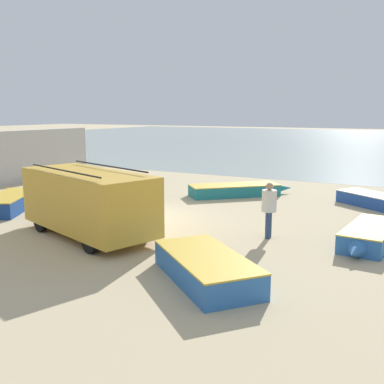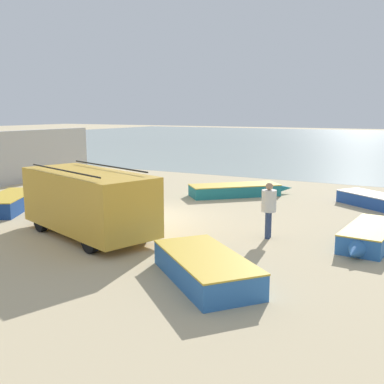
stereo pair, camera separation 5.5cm
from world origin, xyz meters
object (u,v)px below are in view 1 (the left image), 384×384
(parked_van, at_px, (88,201))
(fishing_rowboat_2, at_px, (237,190))
(fisherman_0, at_px, (269,205))
(fishing_rowboat_0, at_px, (369,236))
(fishing_rowboat_5, at_px, (11,202))
(fishing_rowboat_3, at_px, (204,266))
(fishing_rowboat_1, at_px, (92,187))

(parked_van, relative_size, fishing_rowboat_2, 1.27)
(fisherman_0, bearing_deg, fishing_rowboat_0, -172.33)
(fishing_rowboat_5, bearing_deg, fisherman_0, -114.15)
(parked_van, distance_m, fishing_rowboat_3, 5.43)
(fishing_rowboat_0, xyz_separation_m, fishing_rowboat_3, (-3.23, -4.91, 0.03))
(parked_van, height_order, fisherman_0, parked_van)
(parked_van, xyz_separation_m, fishing_rowboat_0, (8.34, 3.26, -0.90))
(fishing_rowboat_3, bearing_deg, fishing_rowboat_1, 2.39)
(parked_van, bearing_deg, fishing_rowboat_1, -31.35)
(fisherman_0, bearing_deg, fishing_rowboat_3, 82.05)
(parked_van, xyz_separation_m, fishing_rowboat_2, (1.55, 9.05, -0.91))
(parked_van, bearing_deg, fishing_rowboat_5, 2.70)
(fishing_rowboat_5, bearing_deg, parked_van, -135.26)
(parked_van, xyz_separation_m, fishing_rowboat_5, (-5.61, 1.61, -0.86))
(fishing_rowboat_2, xyz_separation_m, fisherman_0, (3.77, -6.46, 0.81))
(fishing_rowboat_0, height_order, fishing_rowboat_3, fishing_rowboat_3)
(fishing_rowboat_2, height_order, fisherman_0, fisherman_0)
(fishing_rowboat_3, relative_size, fisherman_0, 2.11)
(fishing_rowboat_0, relative_size, fishing_rowboat_5, 0.95)
(fishing_rowboat_1, bearing_deg, fishing_rowboat_2, 112.91)
(fishing_rowboat_2, bearing_deg, fishing_rowboat_0, -83.40)
(fishing_rowboat_5, distance_m, fisherman_0, 11.01)
(fishing_rowboat_5, bearing_deg, fishing_rowboat_3, -136.18)
(fishing_rowboat_0, distance_m, fishing_rowboat_5, 14.05)
(fisherman_0, bearing_deg, fishing_rowboat_1, -24.58)
(fishing_rowboat_2, distance_m, fishing_rowboat_3, 11.27)
(fishing_rowboat_3, height_order, fishing_rowboat_5, fishing_rowboat_5)
(fishing_rowboat_3, distance_m, fisherman_0, 4.31)
(fishing_rowboat_1, height_order, fishing_rowboat_2, fishing_rowboat_2)
(fishing_rowboat_3, relative_size, fishing_rowboat_5, 0.90)
(fishing_rowboat_3, height_order, fisherman_0, fisherman_0)
(fishing_rowboat_1, xyz_separation_m, fishing_rowboat_3, (10.45, -8.04, 0.05))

